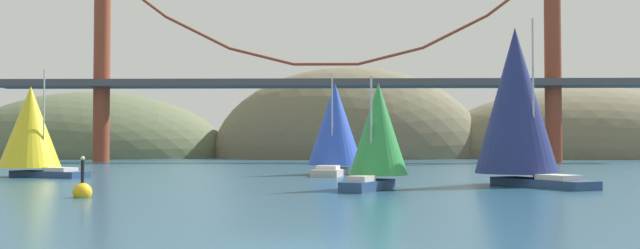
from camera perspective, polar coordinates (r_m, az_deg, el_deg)
The scene contains 10 objects.
ground_plane at distance 20.39m, azimuth -2.37°, elevation -10.39°, with size 360.00×360.00×0.00m, color navy.
headland_left at distance 165.02m, azimuth -18.83°, elevation -2.68°, with size 63.80×44.00×30.58m, color #5B6647.
headland_right at distance 165.91m, azimuth 21.89°, elevation -2.64°, with size 73.93×44.00×32.48m, color #6B664C.
headland_center at distance 155.20m, azimuth 2.51°, elevation -2.83°, with size 63.53×44.00×41.84m, color #6B664C.
suspension_bridge at distance 115.74m, azimuth 0.51°, elevation 4.21°, with size 114.05×6.00×33.87m.
sailboat_green_sail at distance 46.11m, azimuth 4.94°, elevation -0.65°, with size 5.55×7.30×7.68m.
sailboat_blue_spinnaker at distance 68.33m, azimuth 1.28°, elevation -0.17°, with size 6.51×9.90×10.26m.
sailboat_navy_sail at distance 52.42m, azimuth 16.40°, elevation 1.80°, with size 8.35×10.81×12.30m.
sailboat_yellow_sail at distance 69.32m, azimuth -23.40°, elevation -0.35°, with size 10.41×7.82×10.12m.
channel_buoy at distance 41.26m, azimuth -19.60°, elevation -5.37°, with size 1.10×1.10×2.64m.
Camera 1 is at (1.22, -20.12, 3.08)m, focal length 37.53 mm.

